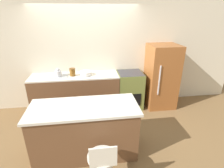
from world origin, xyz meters
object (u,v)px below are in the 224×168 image
(stool_chair, at_px, (103,165))
(mixing_bowl, at_px, (86,73))
(oven_range, at_px, (130,90))
(kettle, at_px, (58,73))
(refrigerator, at_px, (161,77))

(stool_chair, bearing_deg, mixing_bowl, 95.24)
(oven_range, relative_size, kettle, 4.62)
(oven_range, bearing_deg, kettle, -179.45)
(stool_chair, bearing_deg, kettle, 110.78)
(oven_range, xyz_separation_m, refrigerator, (0.80, -0.04, 0.34))
(mixing_bowl, bearing_deg, oven_range, 0.86)
(kettle, height_order, mixing_bowl, kettle)
(stool_chair, height_order, mixing_bowl, mixing_bowl)
(refrigerator, xyz_separation_m, stool_chair, (-1.70, -2.17, -0.41))
(stool_chair, relative_size, mixing_bowl, 3.12)
(kettle, distance_m, mixing_bowl, 0.63)
(refrigerator, relative_size, mixing_bowl, 6.06)
(refrigerator, distance_m, kettle, 2.54)
(refrigerator, bearing_deg, kettle, 179.54)
(oven_range, distance_m, kettle, 1.81)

